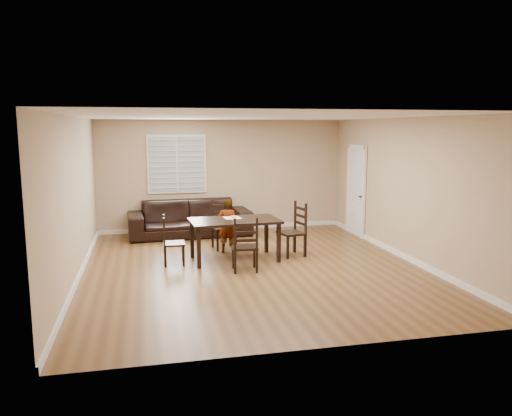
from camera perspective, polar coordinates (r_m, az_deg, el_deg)
The scene contains 11 objects.
ground at distance 9.15m, azimuth -0.45°, elevation -6.73°, with size 7.00×7.00×0.00m, color brown.
room at distance 9.01m, azimuth -0.48°, elevation 4.71°, with size 6.04×7.04×2.72m.
dining_table at distance 9.48m, azimuth -2.48°, elevation -1.85°, with size 1.73×1.04×0.78m.
chair_near at distance 10.54m, azimuth -3.88°, elevation -2.06°, with size 0.51×0.49×1.01m.
chair_far at distance 8.70m, azimuth -1.20°, elevation -4.56°, with size 0.47×0.45×0.98m.
chair_left at distance 9.34m, azimuth -10.03°, elevation -3.92°, with size 0.39×0.42×0.91m.
chair_right at distance 9.92m, azimuth 4.71°, elevation -2.65°, with size 0.54×0.56×1.06m.
child at distance 10.09m, azimuth -3.28°, elevation -2.04°, with size 0.40×0.26×1.10m, color gray.
napkin at distance 9.65m, azimuth -2.74°, elevation -1.12°, with size 0.31×0.31×0.00m, color white.
donut at distance 9.65m, azimuth -2.62°, elevation -0.98°, with size 0.11×0.11×0.04m.
sofa at distance 11.77m, azimuth -7.56°, elevation -1.18°, with size 2.82×1.10×0.82m, color black.
Camera 1 is at (-1.84, -8.61, 2.50)m, focal length 35.00 mm.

